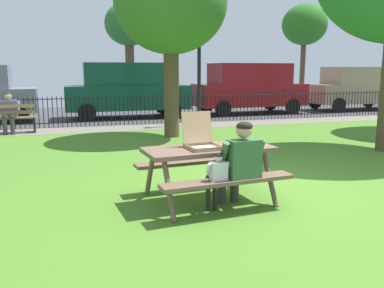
{
  "coord_description": "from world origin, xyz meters",
  "views": [
    {
      "loc": [
        -2.93,
        -5.63,
        1.84
      ],
      "look_at": [
        -1.22,
        -0.0,
        0.75
      ],
      "focal_mm": 37.84,
      "sensor_mm": 36.0,
      "label": 1
    }
  ],
  "objects": [
    {
      "name": "far_tree_midleft",
      "position": [
        0.23,
        15.96,
        4.02
      ],
      "size": [
        2.47,
        2.47,
        5.26
      ],
      "color": "brown",
      "rests_on": "ground"
    },
    {
      "name": "cobblestone_walkway",
      "position": [
        0.0,
        7.18,
        -0.0
      ],
      "size": [
        28.0,
        1.4,
        0.01
      ],
      "primitive_type": "cube",
      "color": "gray"
    },
    {
      "name": "child_at_table",
      "position": [
        -1.19,
        -0.96,
        0.5
      ],
      "size": [
        0.31,
        0.31,
        0.82
      ],
      "color": "black",
      "rests_on": "ground"
    },
    {
      "name": "parked_car_center",
      "position": [
        -0.77,
        9.98,
        1.1
      ],
      "size": [
        4.62,
        1.99,
        2.08
      ],
      "color": "#104733",
      "rests_on": "ground"
    },
    {
      "name": "pizza_slice_on_table",
      "position": [
        -0.78,
        -0.48,
        0.78
      ],
      "size": [
        0.31,
        0.3,
        0.02
      ],
      "color": "#F6D35C",
      "rests_on": "picnic_table_foreground"
    },
    {
      "name": "lamp_post_walkway",
      "position": [
        1.19,
        7.13,
        2.34
      ],
      "size": [
        0.28,
        0.28,
        3.79
      ],
      "color": "black",
      "rests_on": "ground"
    },
    {
      "name": "parked_car_right",
      "position": [
        4.33,
        9.98,
        1.1
      ],
      "size": [
        4.67,
        2.1,
        2.08
      ],
      "color": "maroon",
      "rests_on": "ground"
    },
    {
      "name": "pizza_box_open",
      "position": [
        -1.21,
        -0.41,
        0.88
      ],
      "size": [
        0.49,
        0.55,
        0.49
      ],
      "color": "tan",
      "rests_on": "picnic_table_foreground"
    },
    {
      "name": "iron_fence_streetside",
      "position": [
        0.0,
        7.88,
        0.51
      ],
      "size": [
        20.23,
        0.03,
        0.99
      ],
      "color": "black",
      "rests_on": "ground"
    },
    {
      "name": "ground",
      "position": [
        0.0,
        1.94,
        -0.01
      ],
      "size": [
        28.0,
        11.88,
        0.02
      ],
      "primitive_type": "cube",
      "color": "#508329"
    },
    {
      "name": "tree_near_table",
      "position": [
        -0.25,
        5.13,
        3.53
      ],
      "size": [
        2.98,
        2.98,
        4.91
      ],
      "color": "brown",
      "rests_on": "ground"
    },
    {
      "name": "person_on_park_bench",
      "position": [
        -4.61,
        7.06,
        0.66
      ],
      "size": [
        0.61,
        0.59,
        1.19
      ],
      "color": "#393939",
      "rests_on": "ground"
    },
    {
      "name": "far_tree_center",
      "position": [
        10.54,
        15.96,
        4.37
      ],
      "size": [
        2.62,
        2.62,
        5.6
      ],
      "color": "brown",
      "rests_on": "ground"
    },
    {
      "name": "picnic_table_foreground",
      "position": [
        -1.1,
        -0.42,
        0.6
      ],
      "size": [
        1.93,
        1.64,
        0.79
      ],
      "color": "brown",
      "rests_on": "ground"
    },
    {
      "name": "park_bench_left",
      "position": [
        -4.71,
        7.05,
        0.42
      ],
      "size": [
        1.61,
        0.51,
        0.85
      ],
      "color": "olive",
      "rests_on": "ground"
    },
    {
      "name": "parked_car_far_right",
      "position": [
        9.62,
        9.98,
        1.01
      ],
      "size": [
        4.43,
        1.97,
        1.94
      ],
      "color": "#9B8669",
      "rests_on": "ground"
    },
    {
      "name": "adult_at_table",
      "position": [
        -0.84,
        -0.9,
        0.66
      ],
      "size": [
        0.63,
        0.62,
        1.19
      ],
      "color": "#393939",
      "rests_on": "ground"
    },
    {
      "name": "street_asphalt",
      "position": [
        0.0,
        11.59,
        -0.01
      ],
      "size": [
        28.0,
        7.41,
        0.01
      ],
      "primitive_type": "cube",
      "color": "#424247"
    }
  ]
}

